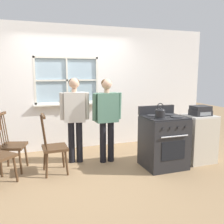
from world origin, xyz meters
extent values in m
plane|color=#937551|center=(0.00, 0.00, 0.00)|extent=(16.00, 16.00, 0.00)
cube|color=white|center=(1.85, 1.40, 1.35)|extent=(2.69, 0.06, 2.70)
cube|color=white|center=(-0.18, 1.40, 0.51)|extent=(1.39, 0.06, 1.02)
cube|color=white|center=(-0.18, 1.40, 2.36)|extent=(1.39, 0.06, 0.67)
cube|color=silver|center=(-0.18, 1.32, 1.00)|extent=(1.45, 0.10, 0.03)
cube|color=#9EB7C6|center=(-0.18, 1.41, 1.52)|extent=(1.33, 0.01, 0.95)
cube|color=silver|center=(-0.18, 1.38, 1.52)|extent=(0.04, 0.02, 1.01)
cube|color=silver|center=(-0.18, 1.38, 1.52)|extent=(1.39, 0.02, 0.04)
cube|color=silver|center=(-0.86, 1.38, 1.52)|extent=(0.04, 0.03, 1.01)
cube|color=silver|center=(0.49, 1.38, 1.52)|extent=(0.04, 0.03, 1.01)
cube|color=silver|center=(-0.18, 1.38, 2.01)|extent=(1.39, 0.03, 0.04)
cube|color=silver|center=(-0.18, 1.38, 1.04)|extent=(1.39, 0.03, 0.04)
cube|color=#4C331E|center=(-1.30, 0.42, 0.44)|extent=(0.50, 0.51, 0.04)
cylinder|color=#4C331E|center=(-1.19, 0.21, 0.21)|extent=(0.06, 0.08, 0.42)
cylinder|color=#4C331E|center=(-1.10, 0.54, 0.21)|extent=(0.08, 0.06, 0.42)
cylinder|color=#4C331E|center=(-1.50, 0.30, 0.21)|extent=(0.08, 0.06, 0.42)
cylinder|color=#4C331E|center=(-1.40, 0.62, 0.21)|extent=(0.06, 0.08, 0.42)
cylinder|color=#4C331E|center=(-1.49, 0.38, 0.71)|extent=(0.08, 0.04, 0.54)
cylinder|color=#4C331E|center=(-1.46, 0.46, 0.71)|extent=(0.08, 0.04, 0.54)
cylinder|color=#4C331E|center=(-1.44, 0.55, 0.71)|extent=(0.08, 0.04, 0.54)
cylinder|color=#4C331E|center=(-1.41, 0.64, 0.71)|extent=(0.08, 0.04, 0.54)
cube|color=#4C331E|center=(-1.46, 0.46, 1.00)|extent=(0.14, 0.38, 0.04)
cube|color=#4C331E|center=(-0.63, 0.08, 0.44)|extent=(0.41, 0.43, 0.04)
cylinder|color=#4C331E|center=(-0.46, -0.09, 0.21)|extent=(0.07, 0.07, 0.42)
cylinder|color=#4C331E|center=(-0.47, 0.25, 0.21)|extent=(0.07, 0.07, 0.42)
cylinder|color=#4C331E|center=(-0.78, -0.10, 0.21)|extent=(0.07, 0.07, 0.42)
cylinder|color=#4C331E|center=(-0.79, 0.24, 0.21)|extent=(0.07, 0.07, 0.42)
cylinder|color=#4C331E|center=(-0.79, -0.11, 0.71)|extent=(0.07, 0.02, 0.54)
cylinder|color=#4C331E|center=(-0.80, -0.02, 0.71)|extent=(0.07, 0.02, 0.54)
cylinder|color=#4C331E|center=(-0.80, 0.07, 0.71)|extent=(0.07, 0.02, 0.54)
cylinder|color=#4C331E|center=(-0.80, 0.16, 0.71)|extent=(0.07, 0.02, 0.54)
cylinder|color=#4C331E|center=(-0.80, 0.25, 0.71)|extent=(0.07, 0.02, 0.54)
cube|color=#4C331E|center=(-0.80, 0.07, 1.00)|extent=(0.05, 0.38, 0.04)
cylinder|color=#4C331E|center=(-1.26, -0.10, 0.21)|extent=(0.09, 0.05, 0.42)
cylinder|color=#4C331E|center=(-1.48, 0.15, 0.21)|extent=(0.05, 0.09, 0.42)
cylinder|color=black|center=(-0.28, 0.48, 0.39)|extent=(0.12, 0.12, 0.78)
cylinder|color=black|center=(-0.13, 0.45, 0.39)|extent=(0.12, 0.12, 0.78)
cube|color=beige|center=(-0.20, 0.47, 1.06)|extent=(0.41, 0.27, 0.55)
cylinder|color=beige|center=(-0.43, 0.49, 1.08)|extent=(0.09, 0.12, 0.51)
cylinder|color=beige|center=(0.02, 0.41, 1.08)|extent=(0.09, 0.12, 0.51)
cylinder|color=tan|center=(-0.20, 0.47, 1.37)|extent=(0.10, 0.10, 0.07)
sphere|color=tan|center=(-0.20, 0.47, 1.50)|extent=(0.19, 0.19, 0.19)
ellipsoid|color=#332319|center=(-0.20, 0.48, 1.51)|extent=(0.20, 0.20, 0.16)
cylinder|color=black|center=(0.29, 0.29, 0.39)|extent=(0.12, 0.12, 0.78)
cylinder|color=black|center=(0.44, 0.30, 0.39)|extent=(0.12, 0.12, 0.78)
cube|color=#4C7560|center=(0.37, 0.29, 1.05)|extent=(0.41, 0.22, 0.54)
cylinder|color=#4C7560|center=(0.12, 0.27, 1.07)|extent=(0.08, 0.11, 0.51)
cylinder|color=#4C7560|center=(0.61, 0.28, 1.07)|extent=(0.08, 0.11, 0.51)
cylinder|color=tan|center=(0.37, 0.29, 1.35)|extent=(0.10, 0.10, 0.07)
sphere|color=tan|center=(0.37, 0.29, 1.48)|extent=(0.19, 0.19, 0.19)
ellipsoid|color=brown|center=(0.36, 0.31, 1.50)|extent=(0.19, 0.19, 0.16)
cube|color=#232326|center=(1.25, -0.28, 0.45)|extent=(0.73, 0.64, 0.90)
cube|color=black|center=(1.25, -0.28, 0.91)|extent=(0.71, 0.61, 0.02)
cylinder|color=#2D2D30|center=(1.08, -0.41, 0.93)|extent=(0.20, 0.20, 0.02)
cylinder|color=#2D2D30|center=(1.41, -0.41, 0.93)|extent=(0.20, 0.20, 0.02)
cylinder|color=#2D2D30|center=(1.08, -0.15, 0.93)|extent=(0.20, 0.20, 0.02)
cylinder|color=#2D2D30|center=(1.41, -0.15, 0.93)|extent=(0.20, 0.20, 0.02)
cube|color=#232326|center=(1.25, 0.01, 1.00)|extent=(0.73, 0.06, 0.16)
cube|color=black|center=(1.25, -0.61, 0.40)|extent=(0.45, 0.01, 0.32)
cylinder|color=silver|center=(1.25, -0.63, 0.65)|extent=(0.51, 0.02, 0.02)
cylinder|color=#232326|center=(1.03, -0.61, 0.79)|extent=(0.04, 0.02, 0.04)
cylinder|color=#232326|center=(1.17, -0.61, 0.79)|extent=(0.04, 0.02, 0.04)
cylinder|color=#232326|center=(1.32, -0.61, 0.79)|extent=(0.04, 0.02, 0.04)
cylinder|color=#232326|center=(1.47, -0.61, 0.79)|extent=(0.04, 0.02, 0.04)
cylinder|color=black|center=(1.08, -0.41, 1.00)|extent=(0.17, 0.17, 0.12)
ellipsoid|color=black|center=(1.08, -0.41, 1.06)|extent=(0.16, 0.16, 0.07)
sphere|color=black|center=(1.08, -0.41, 1.10)|extent=(0.03, 0.03, 0.03)
cylinder|color=black|center=(1.16, -0.41, 1.02)|extent=(0.08, 0.03, 0.07)
torus|color=black|center=(1.08, -0.41, 1.12)|extent=(0.12, 0.01, 0.12)
cylinder|color=#935B3D|center=(-0.13, 1.31, 1.08)|extent=(0.15, 0.15, 0.12)
cylinder|color=#33261C|center=(-0.13, 1.31, 1.12)|extent=(0.14, 0.14, 0.01)
cone|color=#2D7038|center=(-0.11, 1.32, 1.23)|extent=(0.06, 0.05, 0.19)
cone|color=#2D7038|center=(-0.13, 1.33, 1.17)|extent=(0.04, 0.05, 0.09)
cone|color=#2D7038|center=(-0.15, 1.32, 1.22)|extent=(0.08, 0.07, 0.17)
cone|color=#2D7038|center=(-0.15, 1.30, 1.21)|extent=(0.06, 0.04, 0.16)
cone|color=#2D7038|center=(-0.14, 1.29, 1.18)|extent=(0.04, 0.05, 0.09)
cone|color=#2D7038|center=(-0.12, 1.30, 1.23)|extent=(0.08, 0.07, 0.20)
torus|color=brown|center=(-1.47, 0.47, 1.01)|extent=(0.15, 0.15, 0.01)
cube|color=beige|center=(2.01, -0.26, 0.43)|extent=(0.55, 0.50, 0.87)
cube|color=beige|center=(2.01, -0.26, 0.89)|extent=(0.55, 0.50, 0.03)
cube|color=#232326|center=(2.01, -0.28, 0.95)|extent=(0.34, 0.28, 0.10)
cube|color=#232326|center=(2.01, -0.28, 1.04)|extent=(0.32, 0.27, 0.08)
cube|color=gray|center=(2.01, -0.42, 0.95)|extent=(0.24, 0.01, 0.06)
camera|label=1|loc=(-1.05, -4.07, 1.70)|focal=40.00mm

